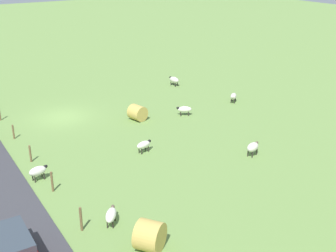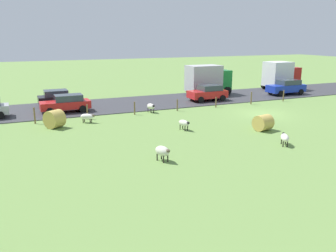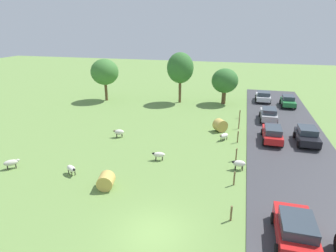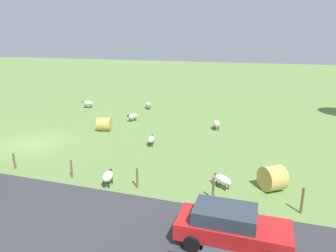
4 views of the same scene
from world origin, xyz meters
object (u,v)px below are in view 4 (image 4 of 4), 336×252
sheep_1 (132,116)px  sheep_6 (148,104)px  sheep_2 (222,180)px  sheep_0 (88,103)px  sheep_4 (151,139)px  car_5 (230,226)px  hay_bale_0 (273,178)px  sheep_5 (108,176)px  sheep_3 (217,123)px  hay_bale_1 (104,124)px

sheep_1 → sheep_6: sheep_6 is taller
sheep_1 → sheep_2: 14.85m
sheep_1 → sheep_6: (-5.23, -0.41, 0.02)m
sheep_0 → sheep_4: size_ratio=1.08×
car_5 → hay_bale_0: bearing=163.1°
sheep_2 → sheep_5: size_ratio=1.02×
sheep_2 → sheep_5: sheep_5 is taller
sheep_2 → sheep_3: size_ratio=1.01×
sheep_4 → sheep_1: bearing=-144.9°
sheep_6 → car_5: (20.77, 11.42, 0.34)m
sheep_0 → sheep_5: (16.18, 11.24, -0.01)m
sheep_1 → sheep_4: 7.15m
hay_bale_0 → car_5: 5.49m
sheep_3 → sheep_4: 6.78m
sheep_5 → car_5: size_ratio=0.26×
sheep_1 → sheep_2: size_ratio=1.01×
sheep_5 → hay_bale_1: bearing=-150.1°
sheep_0 → sheep_5: size_ratio=1.11×
sheep_0 → sheep_6: 6.89m
sheep_2 → hay_bale_1: (-7.41, -11.16, 0.08)m
sheep_5 → hay_bale_1: size_ratio=0.99×
sheep_4 → sheep_5: (6.68, 0.01, 0.04)m
hay_bale_1 → car_5: size_ratio=0.27×
sheep_1 → sheep_5: (12.53, 4.12, 0.06)m
sheep_1 → sheep_6: 5.24m
sheep_2 → sheep_6: bearing=-147.0°
sheep_4 → hay_bale_1: hay_bale_1 is taller
sheep_4 → hay_bale_1: size_ratio=1.02×
sheep_5 → hay_bale_0: size_ratio=0.85×
hay_bale_1 → hay_bale_0: bearing=63.6°
sheep_2 → hay_bale_1: size_ratio=1.02×
sheep_3 → hay_bale_1: (3.13, -9.17, 0.00)m
sheep_0 → sheep_4: sheep_0 is taller
sheep_6 → hay_bale_1: bearing=-4.4°
hay_bale_0 → sheep_1: bearing=-129.2°
sheep_1 → hay_bale_0: size_ratio=0.87×
sheep_4 → hay_bale_0: bearing=62.4°
hay_bale_0 → car_5: size_ratio=0.31×
sheep_3 → sheep_6: sheep_3 is taller
sheep_2 → hay_bale_1: hay_bale_1 is taller
sheep_0 → sheep_5: sheep_0 is taller
sheep_3 → hay_bale_1: bearing=-71.2°
sheep_1 → sheep_5: bearing=18.2°
sheep_5 → sheep_6: (-17.75, -4.53, -0.03)m
sheep_0 → sheep_1: size_ratio=1.08×
sheep_6 → sheep_1: bearing=4.5°
sheep_1 → hay_bale_0: (10.30, 12.61, 0.17)m
sheep_2 → sheep_0: bearing=-130.3°
sheep_6 → hay_bale_1: size_ratio=1.00×
sheep_2 → sheep_3: 10.73m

